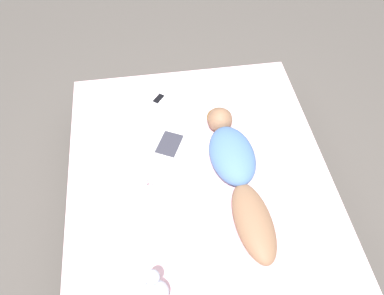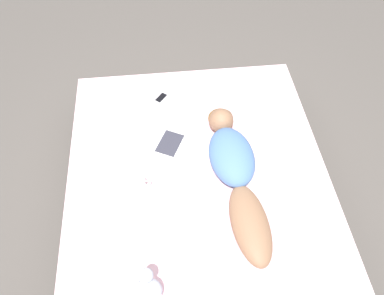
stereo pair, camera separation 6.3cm
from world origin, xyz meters
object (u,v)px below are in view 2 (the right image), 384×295
at_px(person, 235,169).
at_px(coffee_mug, 141,183).
at_px(open_magazine, 156,139).
at_px(cell_phone, 161,98).

relative_size(person, coffee_mug, 11.20).
distance_m(open_magazine, coffee_mug, 0.43).
distance_m(person, coffee_mug, 0.67).
bearing_deg(open_magazine, person, -9.08).
bearing_deg(person, coffee_mug, 177.86).
relative_size(person, open_magazine, 2.23).
xyz_separation_m(open_magazine, cell_phone, (0.06, 0.44, 0.00)).
xyz_separation_m(coffee_mug, cell_phone, (0.19, 0.85, -0.04)).
relative_size(open_magazine, coffee_mug, 5.03).
height_order(person, coffee_mug, person).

